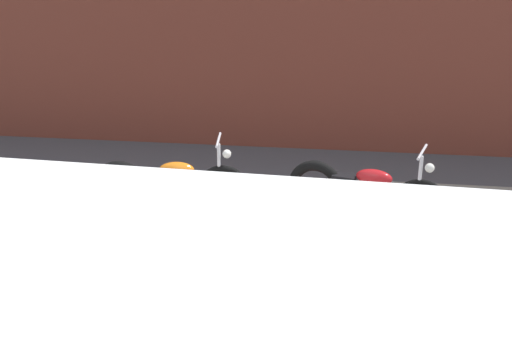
% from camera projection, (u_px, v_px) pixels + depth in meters
% --- Properties ---
extents(ground_plane, '(80.00, 80.00, 0.00)m').
position_uv_depth(ground_plane, '(206.00, 296.00, 5.72)').
color(ground_plane, '#47474C').
extents(sidewalk_slab, '(36.00, 3.50, 0.01)m').
position_uv_depth(sidewalk_slab, '(237.00, 222.00, 7.35)').
color(sidewalk_slab, gray).
rests_on(sidewalk_slab, ground).
extents(motorcycle_orange, '(2.00, 0.58, 1.03)m').
position_uv_depth(motorcycle_orange, '(159.00, 186.00, 7.42)').
color(motorcycle_orange, black).
rests_on(motorcycle_orange, ground).
extents(motorcycle_red, '(1.96, 0.79, 1.03)m').
position_uv_depth(motorcycle_red, '(354.00, 192.00, 7.25)').
color(motorcycle_red, black).
rests_on(motorcycle_red, ground).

